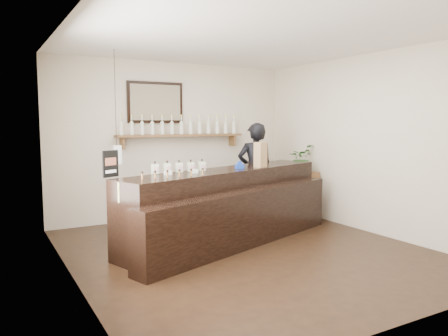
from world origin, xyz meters
TOP-DOWN VIEW (x-y plane):
  - ground at (0.00, 0.00)m, footprint 5.00×5.00m
  - room_shell at (0.00, 0.00)m, footprint 5.00×5.00m
  - back_wall_decor at (-0.14, 2.37)m, footprint 2.66×0.96m
  - counter at (0.09, 0.56)m, footprint 3.74×2.16m
  - promo_sign at (-1.66, 0.61)m, footprint 0.23×0.13m
  - paper_bag at (0.68, 0.69)m, footprint 0.21×0.18m
  - tape_dispenser at (0.30, 0.69)m, footprint 0.14×0.05m
  - side_cabinet at (2.00, 1.33)m, footprint 0.46×0.61m
  - potted_plant at (2.00, 1.33)m, footprint 0.56×0.54m
  - shopkeeper at (1.15, 1.55)m, footprint 0.82×0.68m

SIDE VIEW (x-z plane):
  - ground at x=0.00m, z-range 0.00..0.00m
  - side_cabinet at x=2.00m, z-range 0.00..0.85m
  - counter at x=0.09m, z-range -0.12..1.10m
  - shopkeeper at x=1.15m, z-range 0.00..1.95m
  - tape_dispenser at x=0.30m, z-range 1.03..1.14m
  - potted_plant at x=2.00m, z-range 0.85..1.33m
  - promo_sign at x=-1.66m, z-range 1.04..1.38m
  - paper_bag at x=0.68m, z-range 1.04..1.43m
  - room_shell at x=0.00m, z-range -0.80..4.20m
  - back_wall_decor at x=-0.14m, z-range 0.91..2.60m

